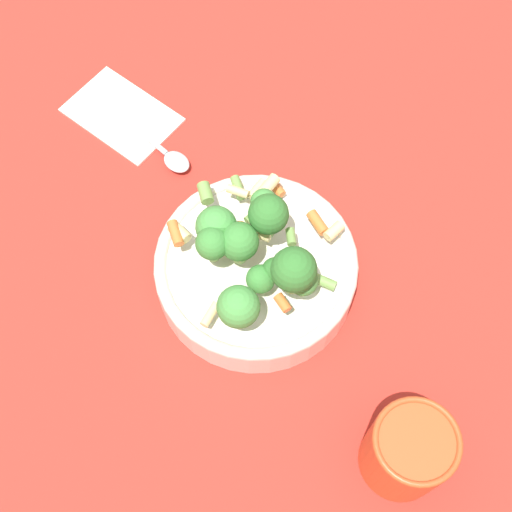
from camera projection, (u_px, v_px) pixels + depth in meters
name	position (u px, v px, depth m)	size (l,w,h in m)	color
ground_plane	(256.00, 279.00, 0.81)	(3.00, 3.00, 0.00)	#B72D23
bowl	(256.00, 269.00, 0.79)	(0.22, 0.22, 0.05)	silver
pasta_salad	(249.00, 251.00, 0.72)	(0.19, 0.19, 0.09)	#8CB766
cup	(408.00, 451.00, 0.68)	(0.08, 0.08, 0.10)	#CC4C23
napkin	(122.00, 114.00, 0.91)	(0.16, 0.16, 0.01)	white
spoon	(154.00, 143.00, 0.88)	(0.13, 0.15, 0.01)	silver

